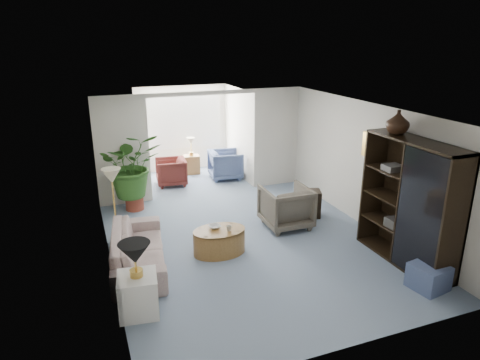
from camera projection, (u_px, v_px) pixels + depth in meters
name	position (u px, v px, depth m)	size (l,w,h in m)	color
floor	(252.00, 245.00, 8.08)	(6.00, 6.00, 0.00)	#7B90A3
sunroom_floor	(194.00, 180.00, 11.71)	(2.60, 2.60, 0.00)	#7B90A3
back_pier_left	(122.00, 151.00, 9.69)	(1.20, 0.12, 2.50)	white
back_pier_right	(276.00, 138.00, 10.98)	(1.20, 0.12, 2.50)	white
back_header	(203.00, 93.00, 9.95)	(2.60, 0.12, 0.10)	white
window_pane	(182.00, 122.00, 12.22)	(2.20, 0.02, 1.50)	white
window_blinds	(182.00, 122.00, 12.19)	(2.20, 0.02, 1.50)	white
framed_picture	(373.00, 146.00, 8.28)	(0.04, 0.50, 0.40)	#AEA68B
sofa	(138.00, 249.00, 7.29)	(2.14, 0.84, 0.62)	#BFB6A1
end_table	(138.00, 295.00, 6.03)	(0.53, 0.53, 0.59)	white
table_lamp	(135.00, 253.00, 5.83)	(0.44, 0.44, 0.30)	black
floor_lamp	(112.00, 176.00, 8.01)	(0.36, 0.36, 0.28)	beige
coffee_table	(219.00, 241.00, 7.74)	(0.95, 0.95, 0.45)	olive
coffee_bowl	(215.00, 227.00, 7.73)	(0.21, 0.21, 0.05)	silver
coffee_cup	(229.00, 228.00, 7.62)	(0.10, 0.10, 0.09)	beige
wingback_chair	(286.00, 207.00, 8.77)	(0.91, 0.93, 0.85)	#685F52
side_table_dark	(309.00, 203.00, 9.31)	(0.48, 0.38, 0.57)	black
entertainment_cabinet	(409.00, 203.00, 7.20)	(0.51, 1.93, 2.14)	black
cabinet_urn	(398.00, 122.00, 7.24)	(0.38, 0.38, 0.40)	black
ottoman	(429.00, 277.00, 6.66)	(0.49, 0.49, 0.39)	slate
plant_pot	(135.00, 203.00, 9.71)	(0.40, 0.40, 0.32)	#953C2B
house_plant	(132.00, 165.00, 9.42)	(1.30, 1.13, 1.45)	#2E5F20
sunroom_chair_blue	(226.00, 165.00, 11.74)	(0.82, 0.85, 0.77)	slate
sunroom_chair_maroon	(171.00, 172.00, 11.25)	(0.74, 0.76, 0.70)	#5B231F
sunroom_table	(192.00, 164.00, 12.19)	(0.43, 0.33, 0.52)	olive
shelf_clutter	(412.00, 205.00, 7.08)	(0.30, 1.20, 1.06)	#2B2722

